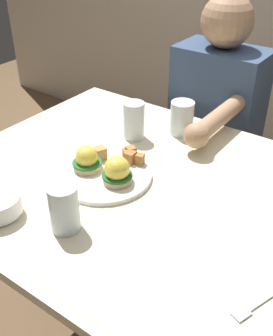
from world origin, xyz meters
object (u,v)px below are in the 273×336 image
at_px(water_glass_far, 134,123).
at_px(water_glass_extra, 182,120).
at_px(eggs_benedict_plate, 105,170).
at_px(fork, 259,302).
at_px(water_glass_near, 64,211).
at_px(diner_person, 213,124).
at_px(dining_table, 151,216).

relative_size(water_glass_far, water_glass_extra, 1.10).
distance_m(eggs_benedict_plate, fork, 0.55).
xyz_separation_m(fork, water_glass_far, (-0.60, 0.40, 0.05)).
height_order(water_glass_near, diner_person, diner_person).
xyz_separation_m(water_glass_extra, diner_person, (-0.01, 0.29, -0.14)).
xyz_separation_m(water_glass_near, water_glass_far, (-0.14, 0.46, 0.00)).
xyz_separation_m(eggs_benedict_plate, water_glass_far, (-0.08, 0.24, 0.03)).
bearing_deg(fork, water_glass_near, -172.40).
distance_m(dining_table, fork, 0.45).
distance_m(dining_table, water_glass_extra, 0.36).
relative_size(eggs_benedict_plate, water_glass_extra, 2.39).
bearing_deg(water_glass_far, water_glass_extra, 46.73).
relative_size(dining_table, water_glass_extra, 10.62).
bearing_deg(water_glass_extra, fork, -46.79).
distance_m(water_glass_near, water_glass_extra, 0.58).
relative_size(dining_table, water_glass_far, 9.64).
distance_m(water_glass_near, water_glass_far, 0.48).
distance_m(eggs_benedict_plate, water_glass_far, 0.25).
relative_size(eggs_benedict_plate, diner_person, 0.24).
height_order(water_glass_far, water_glass_extra, water_glass_far).
bearing_deg(diner_person, water_glass_extra, -87.00).
relative_size(fork, water_glass_near, 1.25).
relative_size(dining_table, water_glass_near, 9.88).
distance_m(dining_table, water_glass_near, 0.32).
bearing_deg(fork, diner_person, 121.96).
height_order(fork, diner_person, diner_person).
bearing_deg(water_glass_far, dining_table, -43.54).
bearing_deg(eggs_benedict_plate, dining_table, 17.97).
bearing_deg(dining_table, diner_person, 100.40).
relative_size(water_glass_extra, diner_person, 0.10).
height_order(dining_table, water_glass_extra, water_glass_extra).
relative_size(water_glass_far, diner_person, 0.11).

